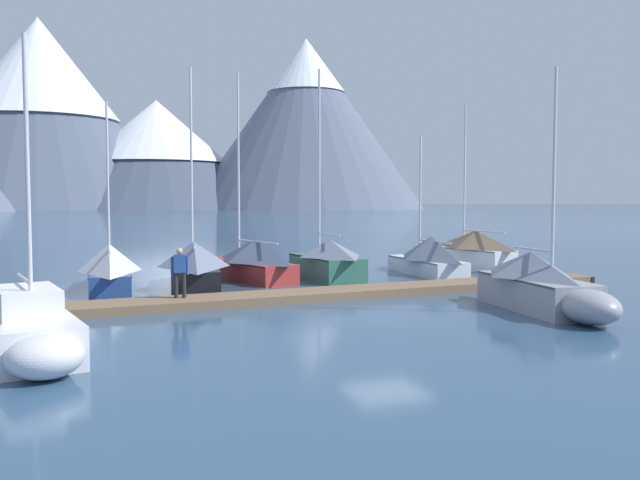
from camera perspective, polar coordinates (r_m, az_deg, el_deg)
name	(u,v)px	position (r m, az deg, el deg)	size (l,w,h in m)	color
ground_plane	(386,314)	(21.42, 5.62, -6.28)	(700.00, 700.00, 0.00)	#2D4C6B
mountain_central_massif	(40,107)	(251.50, -22.63, 10.32)	(94.24, 94.24, 64.67)	#4C566B
mountain_shoulder_ridge	(157,151)	(242.45, -13.64, 7.35)	(82.10, 82.10, 37.56)	#424C60
mountain_east_summit	(306,122)	(236.18, -1.19, 9.92)	(81.61, 81.61, 58.45)	slate
dock	(339,293)	(25.01, 1.60, -4.51)	(23.52, 3.59, 0.30)	brown
sailboat_nearest_berth	(30,331)	(16.82, -23.35, -7.08)	(2.67, 5.70, 7.25)	silver
sailboat_second_berth	(110,268)	(28.20, -17.37, -2.25)	(1.95, 6.82, 7.58)	navy
sailboat_mid_dock_port	(193,266)	(27.92, -10.65, -2.14)	(2.64, 6.78, 9.09)	black
sailboat_mid_dock_starboard	(248,260)	(30.44, -6.09, -1.73)	(3.35, 6.91, 9.31)	#B2332D
sailboat_far_berth	(324,260)	(30.63, 0.37, -1.67)	(2.36, 5.59, 9.52)	#336B56
sailboat_outer_slip	(542,285)	(22.89, 18.29, -3.60)	(2.43, 6.43, 7.71)	#93939E
sailboat_end_of_dock	(426,256)	(32.83, 8.99, -1.36)	(2.05, 6.22, 6.66)	white
sailboat_last_slip	(466,250)	(36.01, 12.24, -0.87)	(2.66, 6.71, 8.46)	silver
person_on_dock	(180,269)	(23.13, -11.77, -2.46)	(0.59, 0.25, 1.69)	#232328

